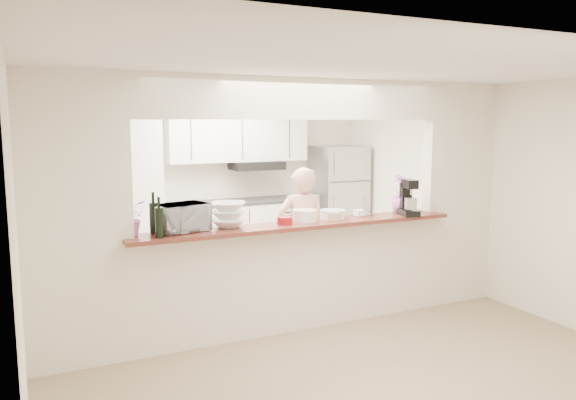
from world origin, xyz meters
TOP-DOWN VIEW (x-y plane):
  - floor at (0.00, 0.00)m, footprint 6.00×6.00m
  - tile_overlay at (0.00, 1.55)m, footprint 5.00×2.90m
  - partition at (0.00, 0.00)m, footprint 5.00×0.15m
  - bar_counter at (0.00, -0.00)m, footprint 3.40×0.38m
  - kitchen_cabinets at (-0.19, 2.72)m, footprint 3.15×0.62m
  - refrigerator at (2.05, 2.65)m, footprint 0.75×0.70m
  - flower_left at (-1.60, 0.05)m, footprint 0.32×0.29m
  - wine_bottle_a at (-1.40, 0.07)m, footprint 0.07×0.07m
  - wine_bottle_b at (-1.40, -0.15)m, footprint 0.07×0.07m
  - toaster_oven at (-1.15, 0.05)m, footprint 0.52×0.42m
  - serving_bowls at (-0.70, 0.05)m, footprint 0.42×0.42m
  - plate_stack_a at (0.10, 0.03)m, footprint 0.25×0.25m
  - plate_stack_b at (0.42, 0.03)m, footprint 0.26×0.26m
  - red_bowl at (-0.15, -0.03)m, footprint 0.15×0.15m
  - tan_bowl at (0.40, -0.03)m, footprint 0.16×0.16m
  - utensil_caddy at (0.80, 0.05)m, footprint 0.24×0.16m
  - stand_mixer at (1.25, -0.14)m, footprint 0.23×0.29m
  - flower_right at (1.30, 0.05)m, footprint 0.30×0.30m
  - person at (0.46, 0.80)m, footprint 0.64×0.50m

SIDE VIEW (x-z plane):
  - floor at x=0.00m, z-range 0.00..0.00m
  - tile_overlay at x=0.00m, z-range 0.00..0.01m
  - bar_counter at x=0.00m, z-range 0.03..1.12m
  - person at x=0.46m, z-range 0.00..1.55m
  - refrigerator at x=2.05m, z-range 0.00..1.70m
  - kitchen_cabinets at x=-0.19m, z-range -0.15..2.10m
  - red_bowl at x=-0.15m, z-range 1.09..1.16m
  - tan_bowl at x=0.40m, z-range 1.09..1.16m
  - plate_stack_b at x=0.42m, z-range 1.09..1.18m
  - plate_stack_a at x=0.10m, z-range 1.09..1.20m
  - utensil_caddy at x=0.80m, z-range 1.07..1.28m
  - serving_bowls at x=-0.70m, z-range 1.09..1.32m
  - toaster_oven at x=-1.15m, z-range 1.09..1.34m
  - wine_bottle_b at x=-1.40m, z-range 1.05..1.41m
  - wine_bottle_a at x=-1.40m, z-range 1.05..1.42m
  - flower_left at x=-1.60m, z-range 1.09..1.41m
  - stand_mixer at x=1.25m, z-range 1.07..1.46m
  - flower_right at x=1.30m, z-range 1.09..1.51m
  - partition at x=0.00m, z-range 0.23..2.73m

